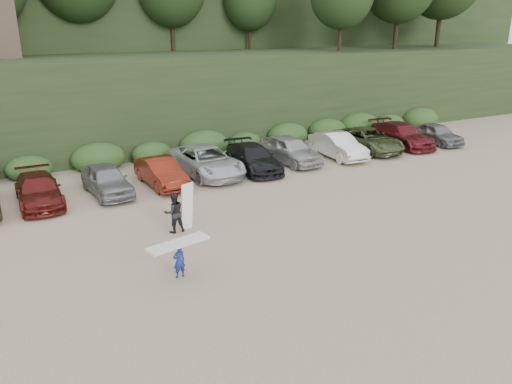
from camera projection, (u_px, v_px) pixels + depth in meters
ground at (314, 241)px, 19.63m from camera, size 120.00×120.00×0.00m
parked_cars at (212, 163)px, 27.71m from camera, size 36.87×6.39×1.65m
child_surfer at (179, 254)px, 16.56m from camera, size 2.23×1.04×1.29m
adult_surfer at (175, 212)px, 20.23m from camera, size 1.30×0.66×2.02m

